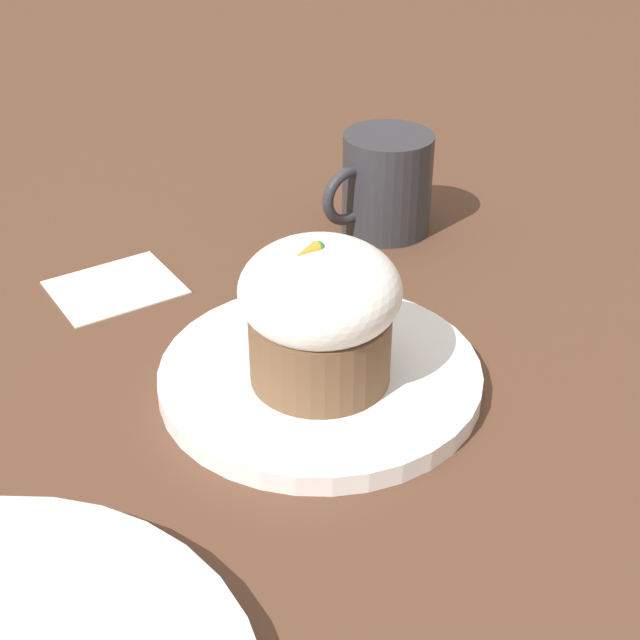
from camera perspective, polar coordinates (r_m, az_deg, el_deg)
ground_plane at (r=0.58m, az=0.01°, el=-4.15°), size 4.00×4.00×0.00m
dessert_plate at (r=0.57m, az=0.01°, el=-3.59°), size 0.21×0.21×0.01m
carrot_cake at (r=0.53m, az=-0.00°, el=0.52°), size 0.10×0.10×0.10m
spoon at (r=0.58m, az=-0.59°, el=-2.13°), size 0.12×0.06×0.01m
coffee_cup at (r=0.75m, az=4.19°, el=8.69°), size 0.10×0.07×0.08m
paper_napkin at (r=0.70m, az=-12.98°, el=2.09°), size 0.10×0.08×0.00m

